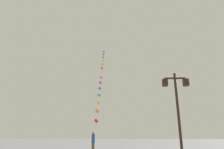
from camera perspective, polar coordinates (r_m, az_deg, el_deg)
name	(u,v)px	position (r m, az deg, el deg)	size (l,w,h in m)	color
twin_lantern_lamp_post	(177,99)	(11.35, 18.18, -6.58)	(1.42, 0.28, 4.74)	black
kite_train	(101,78)	(26.80, -3.22, -1.03)	(1.07, 17.52, 16.54)	brown
kite_flyer	(93,142)	(15.45, -5.42, -18.86)	(0.26, 0.61, 1.71)	brown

